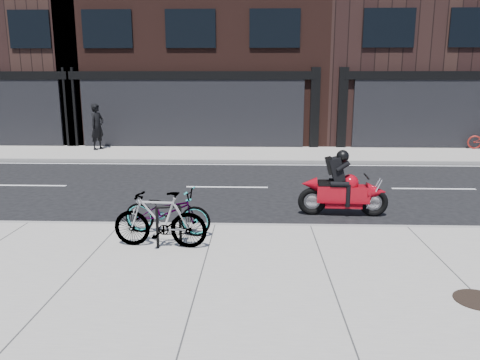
{
  "coord_description": "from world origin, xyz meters",
  "views": [
    {
      "loc": [
        0.86,
        -11.35,
        3.15
      ],
      "look_at": [
        0.49,
        -1.09,
        0.9
      ],
      "focal_mm": 35.0,
      "sensor_mm": 36.0,
      "label": 1
    }
  ],
  "objects_px": {
    "bike_rack": "(169,223)",
    "motorcycle": "(347,189)",
    "pedestrian": "(97,127)",
    "bicycle_rear": "(160,219)",
    "bicycle_front": "(167,211)",
    "manhole_cover": "(478,300)"
  },
  "relations": [
    {
      "from": "bicycle_rear",
      "to": "bicycle_front",
      "type": "bearing_deg",
      "value": -174.8
    },
    {
      "from": "motorcycle",
      "to": "manhole_cover",
      "type": "bearing_deg",
      "value": -74.73
    },
    {
      "from": "motorcycle",
      "to": "pedestrian",
      "type": "xyz_separation_m",
      "value": [
        -8.91,
        9.13,
        0.48
      ]
    },
    {
      "from": "bike_rack",
      "to": "motorcycle",
      "type": "xyz_separation_m",
      "value": [
        3.68,
        2.56,
        0.04
      ]
    },
    {
      "from": "bicycle_front",
      "to": "pedestrian",
      "type": "relative_size",
      "value": 0.9
    },
    {
      "from": "bicycle_rear",
      "to": "pedestrian",
      "type": "bearing_deg",
      "value": -151.86
    },
    {
      "from": "bicycle_front",
      "to": "manhole_cover",
      "type": "bearing_deg",
      "value": -109.15
    },
    {
      "from": "bicycle_front",
      "to": "motorcycle",
      "type": "xyz_separation_m",
      "value": [
        3.85,
        1.84,
        0.04
      ]
    },
    {
      "from": "motorcycle",
      "to": "pedestrian",
      "type": "bearing_deg",
      "value": 137.17
    },
    {
      "from": "bicycle_front",
      "to": "manhole_cover",
      "type": "relative_size",
      "value": 2.66
    },
    {
      "from": "manhole_cover",
      "to": "bicycle_front",
      "type": "bearing_deg",
      "value": 151.13
    },
    {
      "from": "motorcycle",
      "to": "bike_rack",
      "type": "bearing_deg",
      "value": -142.29
    },
    {
      "from": "bicycle_rear",
      "to": "motorcycle",
      "type": "bearing_deg",
      "value": 128.44
    },
    {
      "from": "bike_rack",
      "to": "bicycle_rear",
      "type": "relative_size",
      "value": 0.45
    },
    {
      "from": "bicycle_front",
      "to": "motorcycle",
      "type": "bearing_deg",
      "value": -54.73
    },
    {
      "from": "motorcycle",
      "to": "pedestrian",
      "type": "distance_m",
      "value": 12.76
    },
    {
      "from": "bicycle_rear",
      "to": "pedestrian",
      "type": "xyz_separation_m",
      "value": [
        -5.07,
        11.69,
        0.46
      ]
    },
    {
      "from": "bicycle_front",
      "to": "pedestrian",
      "type": "distance_m",
      "value": 12.09
    },
    {
      "from": "bike_rack",
      "to": "motorcycle",
      "type": "height_order",
      "value": "motorcycle"
    },
    {
      "from": "pedestrian",
      "to": "manhole_cover",
      "type": "xyz_separation_m",
      "value": [
        9.89,
        -13.64,
        -0.97
      ]
    },
    {
      "from": "bicycle_front",
      "to": "manhole_cover",
      "type": "height_order",
      "value": "bicycle_front"
    },
    {
      "from": "bicycle_rear",
      "to": "manhole_cover",
      "type": "xyz_separation_m",
      "value": [
        4.83,
        -1.94,
        -0.51
      ]
    }
  ]
}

